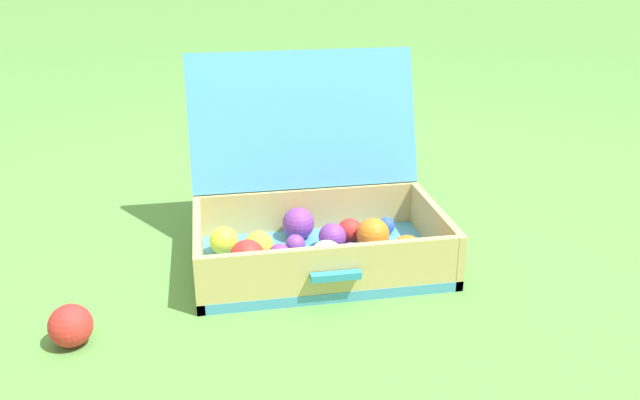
% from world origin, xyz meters
% --- Properties ---
extents(ground_plane, '(16.00, 16.00, 0.00)m').
position_xyz_m(ground_plane, '(0.00, 0.00, 0.00)').
color(ground_plane, '#569342').
extents(open_suitcase, '(0.60, 0.51, 0.48)m').
position_xyz_m(open_suitcase, '(0.09, 0.06, 0.11)').
color(open_suitcase, '#4799C6').
rests_on(open_suitcase, ground).
extents(stray_ball_on_grass, '(0.09, 0.09, 0.09)m').
position_xyz_m(stray_ball_on_grass, '(-0.45, -0.24, 0.04)').
color(stray_ball_on_grass, red).
rests_on(stray_ball_on_grass, ground).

